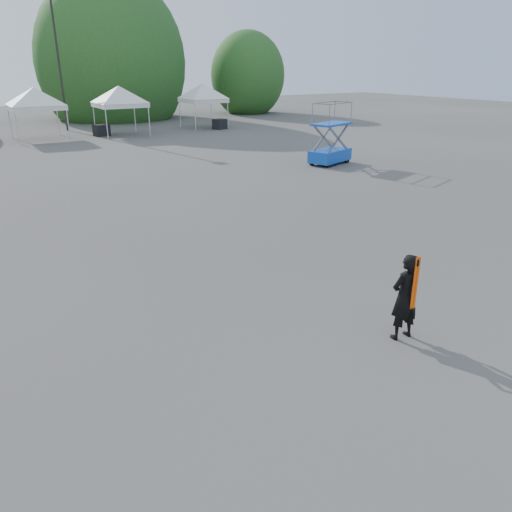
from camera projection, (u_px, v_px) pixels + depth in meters
ground at (263, 294)px, 11.00m from camera, size 120.00×120.00×0.00m
light_pole_east at (57, 52)px, 35.79m from camera, size 0.60×0.25×9.80m
tree_mid_e at (112, 62)px, 44.54m from camera, size 5.12×5.12×7.79m
tree_far_e at (248, 75)px, 49.82m from camera, size 3.84×3.84×5.84m
tent_e at (34, 91)px, 32.12m from camera, size 4.63×4.63×3.88m
tent_f at (119, 90)px, 34.10m from camera, size 4.47×4.47×3.88m
tent_g at (203, 87)px, 38.25m from camera, size 4.21×4.21×3.88m
man at (405, 297)px, 8.96m from camera, size 0.63×0.44×1.64m
scissor_lift at (331, 134)px, 24.66m from camera, size 2.55×1.81×2.98m
crate_mid at (102, 130)px, 34.79m from camera, size 1.10×0.92×0.78m
crate_east at (220, 124)px, 38.41m from camera, size 1.18×1.06×0.76m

